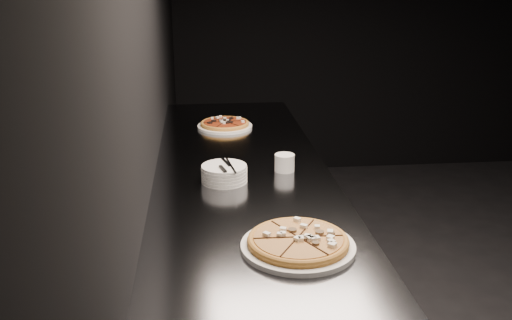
{
  "coord_description": "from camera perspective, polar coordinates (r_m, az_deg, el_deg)",
  "views": [
    {
      "loc": [
        -2.31,
        -2.34,
        1.74
      ],
      "look_at": [
        -2.08,
        -0.15,
        1.0
      ],
      "focal_mm": 40.0,
      "sensor_mm": 36.0,
      "label": 1
    }
  ],
  "objects": [
    {
      "name": "ramekin",
      "position": [
        2.42,
        2.87,
        -0.22
      ],
      "size": [
        0.08,
        0.08,
        0.07
      ],
      "color": "silver",
      "rests_on": "counter"
    },
    {
      "name": "wall_back",
      "position": [
        5.37,
        20.18,
        13.95
      ],
      "size": [
        5.0,
        0.02,
        2.8
      ],
      "primitive_type": "cube",
      "color": "black",
      "rests_on": "floor"
    },
    {
      "name": "pizza_mushroom",
      "position": [
        1.77,
        4.23,
        -8.23
      ],
      "size": [
        0.35,
        0.35,
        0.04
      ],
      "rotation": [
        0.0,
        0.0,
        -0.02
      ],
      "color": "white",
      "rests_on": "counter"
    },
    {
      "name": "cutlery",
      "position": [
        2.28,
        -3.01,
        -0.6
      ],
      "size": [
        0.06,
        0.2,
        0.01
      ],
      "rotation": [
        0.0,
        0.0,
        0.24
      ],
      "color": "#AEB1B5",
      "rests_on": "plate_stack"
    },
    {
      "name": "wall_left",
      "position": [
        2.37,
        -10.67,
        10.08
      ],
      "size": [
        0.02,
        5.0,
        2.8
      ],
      "primitive_type": "cube",
      "color": "black",
      "rests_on": "floor"
    },
    {
      "name": "pizza_tomato",
      "position": [
        3.09,
        -3.14,
        3.58
      ],
      "size": [
        0.3,
        0.3,
        0.03
      ],
      "rotation": [
        0.0,
        0.0,
        0.11
      ],
      "color": "white",
      "rests_on": "counter"
    },
    {
      "name": "plate_stack",
      "position": [
        2.3,
        -3.2,
        -1.35
      ],
      "size": [
        0.18,
        0.18,
        0.07
      ],
      "color": "white",
      "rests_on": "counter"
    },
    {
      "name": "counter",
      "position": [
        2.67,
        -1.41,
        -9.95
      ],
      "size": [
        0.74,
        2.44,
        0.92
      ],
      "color": "slate",
      "rests_on": "floor"
    }
  ]
}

